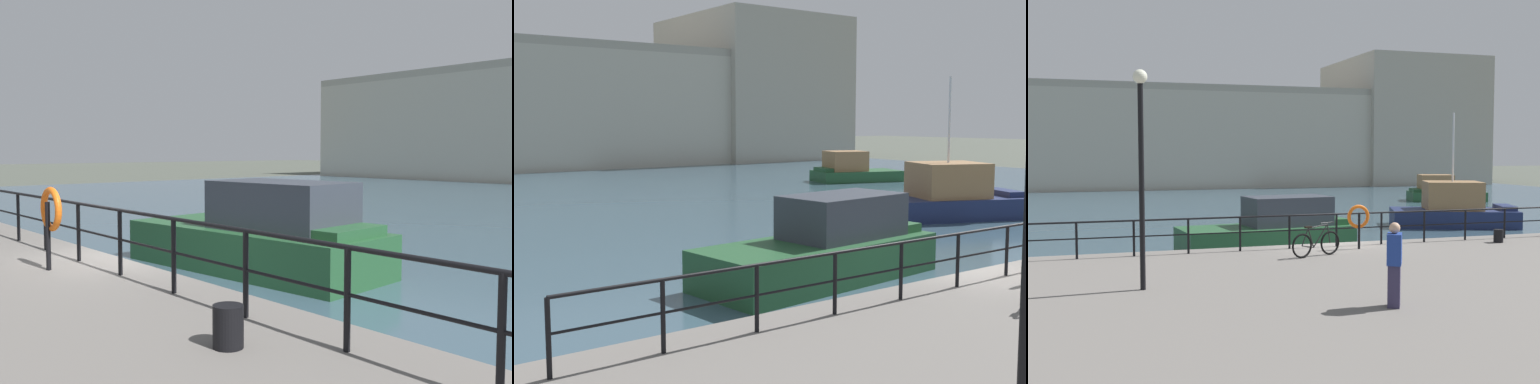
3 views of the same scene
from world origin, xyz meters
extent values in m
plane|color=#4C5147|center=(0.00, 0.00, 0.00)|extent=(240.00, 240.00, 0.00)
cube|color=#385160|center=(0.00, 30.20, 0.01)|extent=(80.00, 60.00, 0.01)
cube|color=slate|center=(0.00, -6.50, 0.47)|extent=(56.00, 13.00, 0.93)
cube|color=#B2AD9E|center=(0.00, 52.54, 5.07)|extent=(76.00, 15.22, 10.13)
cube|color=#A49F91|center=(30.30, 52.54, 7.52)|extent=(15.39, 16.74, 15.03)
cube|color=gray|center=(0.00, 45.23, 10.48)|extent=(76.00, 0.60, 0.70)
cube|color=navy|center=(10.75, 9.56, 0.46)|extent=(7.06, 5.13, 0.90)
cube|color=#997047|center=(10.72, 9.57, 1.65)|extent=(3.60, 3.40, 1.48)
cube|color=navy|center=(13.26, 8.57, 1.03)|extent=(1.48, 2.22, 0.24)
cylinder|color=silver|center=(10.72, 9.57, 4.20)|extent=(0.10, 0.10, 3.62)
cube|color=#23512D|center=(19.66, 24.59, 0.38)|extent=(6.42, 4.51, 0.74)
cube|color=#997047|center=(18.83, 24.85, 1.42)|extent=(3.07, 2.84, 1.35)
cube|color=#23512D|center=(17.33, 25.33, 0.87)|extent=(1.28, 2.14, 0.24)
cube|color=#23512D|center=(-1.09, 4.18, 0.53)|extent=(6.98, 3.31, 1.05)
cube|color=#333842|center=(-0.17, 4.28, 1.63)|extent=(3.46, 2.23, 1.15)
cube|color=#23512D|center=(1.73, 4.47, 1.18)|extent=(0.99, 1.92, 0.24)
cylinder|color=black|center=(-8.11, -0.75, 1.46)|extent=(0.07, 0.07, 1.05)
cylinder|color=black|center=(-6.51, -0.75, 1.46)|extent=(0.07, 0.07, 1.05)
cylinder|color=black|center=(-4.91, -0.75, 1.46)|extent=(0.07, 0.07, 1.05)
cylinder|color=black|center=(-3.30, -0.75, 1.46)|extent=(0.07, 0.07, 1.05)
cylinder|color=black|center=(-1.70, -0.75, 1.46)|extent=(0.07, 0.07, 1.05)
cylinder|color=black|center=(-0.10, -0.75, 1.46)|extent=(0.07, 0.07, 1.05)
cylinder|color=black|center=(1.51, -0.75, 1.46)|extent=(0.07, 0.07, 1.05)
cylinder|color=black|center=(3.11, -0.75, 1.46)|extent=(0.07, 0.07, 1.05)
cylinder|color=black|center=(4.71, -0.75, 1.46)|extent=(0.07, 0.07, 1.05)
cylinder|color=black|center=(6.31, -0.75, 1.46)|extent=(0.07, 0.07, 1.05)
cylinder|color=black|center=(1.51, -0.75, 1.98)|extent=(22.44, 0.06, 0.06)
cylinder|color=black|center=(1.51, -0.75, 1.51)|extent=(22.44, 0.04, 0.04)
torus|color=black|center=(-0.92, -2.25, 1.29)|extent=(0.70, 0.29, 0.72)
torus|color=black|center=(-1.91, -2.58, 1.29)|extent=(0.70, 0.29, 0.72)
cylinder|color=black|center=(-1.26, -2.37, 1.53)|extent=(0.53, 0.21, 0.66)
cylinder|color=black|center=(-1.60, -2.48, 1.50)|extent=(0.23, 0.11, 0.58)
cylinder|color=black|center=(-1.36, -2.40, 1.82)|extent=(0.70, 0.26, 0.11)
cylinder|color=black|center=(-1.71, -2.52, 1.25)|extent=(0.42, 0.17, 0.12)
cylinder|color=black|center=(-1.80, -2.55, 1.54)|extent=(0.26, 0.12, 0.51)
cylinder|color=black|center=(-0.97, -2.27, 1.57)|extent=(0.14, 0.08, 0.57)
cube|color=black|center=(-1.70, -2.51, 1.82)|extent=(0.24, 0.16, 0.05)
cylinder|color=black|center=(-1.02, -2.28, 1.90)|extent=(0.50, 0.19, 0.02)
cylinder|color=black|center=(5.46, -1.59, 1.15)|extent=(0.32, 0.32, 0.44)
cylinder|color=black|center=(0.37, -1.48, 1.51)|extent=(0.08, 0.08, 1.15)
torus|color=orange|center=(0.37, -1.42, 1.95)|extent=(0.75, 0.11, 0.75)
cylinder|color=black|center=(-6.65, -5.43, 3.22)|extent=(0.12, 0.12, 4.58)
sphere|color=silver|center=(-6.65, -5.43, 5.65)|extent=(0.32, 0.32, 0.32)
cube|color=#332D4C|center=(-2.02, -8.50, 1.36)|extent=(0.38, 0.41, 0.85)
cube|color=navy|center=(-2.02, -8.50, 2.09)|extent=(0.46, 0.52, 0.62)
sphere|color=tan|center=(-2.02, -8.50, 2.51)|extent=(0.22, 0.22, 0.22)
camera|label=1|loc=(10.23, -5.22, 2.94)|focal=42.17mm
camera|label=2|loc=(-12.31, -9.02, 4.19)|focal=47.21mm
camera|label=3|loc=(-7.83, -19.71, 4.04)|focal=44.51mm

